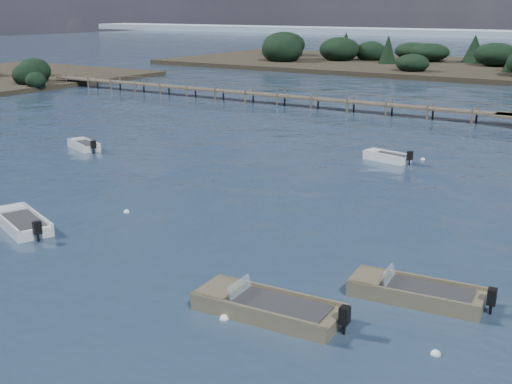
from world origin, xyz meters
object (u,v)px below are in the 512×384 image
Objects in this scene: jetty at (281,96)px; tender_far_white at (387,158)px; dinghy_mid_grey at (22,224)px; tender_far_grey at (84,147)px; dinghy_mid_white_a at (267,310)px; dinghy_mid_white_b at (415,295)px.

tender_far_white is at bearing -43.48° from jetty.
dinghy_mid_grey is 1.33× the size of tender_far_white.
jetty is at bearing 88.14° from tender_far_grey.
dinghy_mid_grey is at bearing -51.98° from tender_far_grey.
jetty is at bearing 120.30° from dinghy_mid_white_a.
dinghy_mid_grey is 0.08× the size of jetty.
tender_far_white reaches higher than dinghy_mid_grey.
tender_far_white is at bearing 67.25° from dinghy_mid_grey.
dinghy_mid_white_b is 1.43× the size of tender_far_white.
jetty is (-25.78, 44.12, 0.81)m from dinghy_mid_white_a.
dinghy_mid_white_b reaches higher than dinghy_mid_grey.
dinghy_mid_grey is 18.50m from tender_far_grey.
tender_far_white is at bearing 102.36° from dinghy_mid_white_a.
tender_far_grey is at bearing -91.86° from jetty.
dinghy_mid_white_a reaches higher than tender_far_white.
dinghy_mid_white_b reaches higher than tender_far_grey.
tender_far_grey is at bearing -157.21° from tender_far_white.
dinghy_mid_white_a is at bearing -77.64° from tender_far_white.
dinghy_mid_grey is 1.30× the size of tender_far_grey.
dinghy_mid_white_b is 1.08× the size of dinghy_mid_grey.
tender_far_grey is 28.23m from jetty.
dinghy_mid_white_a is 1.16× the size of dinghy_mid_grey.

